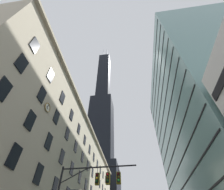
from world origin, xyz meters
TOP-DOWN VIEW (x-y plane):
  - station_building at (-18.27, 29.24)m, footprint 15.20×70.49m
  - dark_skyscraper at (-20.48, 81.93)m, footprint 23.60×23.60m
  - glass_office_midrise at (20.90, 28.89)m, footprint 19.90×44.24m
  - traffic_signal_mast at (-3.73, 5.84)m, footprint 7.81×0.63m

SIDE VIEW (x-z plane):
  - traffic_signal_mast at x=-3.73m, z-range 2.01..9.89m
  - station_building at x=-18.27m, z-range -0.02..27.03m
  - glass_office_midrise at x=20.90m, z-range 0.00..52.08m
  - dark_skyscraper at x=-20.48m, z-range -35.24..137.85m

